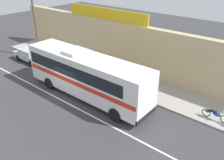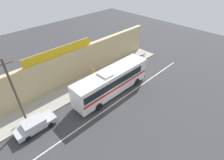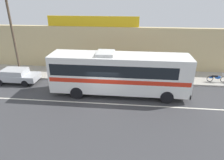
{
  "view_description": "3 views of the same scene",
  "coord_description": "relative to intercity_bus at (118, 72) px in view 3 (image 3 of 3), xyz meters",
  "views": [
    {
      "loc": [
        13.56,
        -10.73,
        10.16
      ],
      "look_at": [
        2.95,
        2.14,
        1.61
      ],
      "focal_mm": 37.81,
      "sensor_mm": 36.0,
      "label": 1
    },
    {
      "loc": [
        -12.04,
        -12.35,
        15.58
      ],
      "look_at": [
        1.41,
        1.17,
        2.0
      ],
      "focal_mm": 28.13,
      "sensor_mm": 36.0,
      "label": 2
    },
    {
      "loc": [
        2.22,
        -14.63,
        8.21
      ],
      "look_at": [
        0.55,
        1.46,
        1.11
      ],
      "focal_mm": 32.08,
      "sensor_mm": 36.0,
      "label": 3
    }
  ],
  "objects": [
    {
      "name": "parked_car",
      "position": [
        -10.17,
        1.42,
        -1.33
      ],
      "size": [
        4.34,
        1.9,
        1.37
      ],
      "color": "#B7BABF",
      "rests_on": "ground_plane"
    },
    {
      "name": "pedestrian_near_shop",
      "position": [
        -2.87,
        3.67,
        -0.92
      ],
      "size": [
        0.3,
        0.48,
        1.73
      ],
      "color": "navy",
      "rests_on": "sidewalk_slab"
    },
    {
      "name": "storefront_billboard",
      "position": [
        -3.3,
        6.32,
        3.28
      ],
      "size": [
        10.02,
        0.12,
        1.1
      ],
      "primitive_type": "cube",
      "color": "gold",
      "rests_on": "storefront_facade"
    },
    {
      "name": "motorcycle_purple",
      "position": [
        9.4,
        3.21,
        -1.5
      ],
      "size": [
        1.89,
        0.56,
        0.94
      ],
      "color": "black",
      "rests_on": "sidewalk_slab"
    },
    {
      "name": "pedestrian_far_left",
      "position": [
        0.64,
        4.52,
        -0.96
      ],
      "size": [
        0.3,
        0.48,
        1.66
      ],
      "color": "black",
      "rests_on": "sidewalk_slab"
    },
    {
      "name": "ground_plane",
      "position": [
        -1.13,
        -1.03,
        -2.07
      ],
      "size": [
        70.0,
        70.0,
        0.0
      ],
      "primitive_type": "plane",
      "color": "#3A3A3D"
    },
    {
      "name": "sidewalk_slab",
      "position": [
        -1.13,
        4.17,
        -2.0
      ],
      "size": [
        30.0,
        3.6,
        0.14
      ],
      "primitive_type": "cube",
      "color": "#A8A399",
      "rests_on": "ground_plane"
    },
    {
      "name": "road_center_stripe",
      "position": [
        -1.13,
        -1.83,
        -2.06
      ],
      "size": [
        30.0,
        0.14,
        0.01
      ],
      "primitive_type": "cube",
      "color": "silver",
      "rests_on": "ground_plane"
    },
    {
      "name": "intercity_bus",
      "position": [
        0.0,
        0.0,
        0.0
      ],
      "size": [
        11.54,
        2.66,
        3.78
      ],
      "color": "white",
      "rests_on": "ground_plane"
    },
    {
      "name": "storefront_facade",
      "position": [
        -1.13,
        6.32,
        0.33
      ],
      "size": [
        30.0,
        0.7,
        4.8
      ],
      "primitive_type": "cube",
      "color": "tan",
      "rests_on": "ground_plane"
    },
    {
      "name": "utility_pole",
      "position": [
        -10.53,
        2.83,
        2.32
      ],
      "size": [
        1.6,
        0.22,
        8.22
      ],
      "color": "brown",
      "rests_on": "sidewalk_slab"
    }
  ]
}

